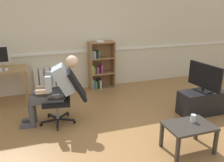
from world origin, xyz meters
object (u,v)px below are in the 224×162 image
object	(u,v)px
bookshelf	(100,67)
tv_screen	(205,77)
radiator	(50,80)
person_seated	(54,88)
office_chair	(66,95)
coffee_table	(189,129)
tv_stand	(201,102)
computer_mouse	(7,69)
drinking_glass	(193,118)

from	to	relation	value
bookshelf	tv_screen	xyz separation A→B (m)	(1.42, -2.02, 0.18)
radiator	person_seated	xyz separation A→B (m)	(-0.06, -1.60, 0.34)
radiator	office_chair	bearing A→B (deg)	-85.71
office_chair	person_seated	bearing A→B (deg)	-90.00
coffee_table	office_chair	bearing A→B (deg)	135.90
bookshelf	tv_stand	size ratio (longest dim) A/B	1.36
bookshelf	person_seated	size ratio (longest dim) A/B	0.98
computer_mouse	tv_screen	distance (m)	3.82
computer_mouse	coffee_table	distance (m)	3.59
bookshelf	coffee_table	distance (m)	3.01
radiator	tv_stand	world-z (taller)	radiator
bookshelf	drinking_glass	world-z (taller)	bookshelf
bookshelf	computer_mouse	bearing A→B (deg)	-168.63
tv_stand	drinking_glass	distance (m)	1.28
bookshelf	tv_screen	size ratio (longest dim) A/B	1.55
office_chair	drinking_glass	size ratio (longest dim) A/B	8.57
tv_screen	drinking_glass	size ratio (longest dim) A/B	6.83
computer_mouse	tv_screen	xyz separation A→B (m)	(3.46, -1.61, -0.05)
radiator	tv_screen	bearing A→B (deg)	-39.09
person_seated	tv_stand	world-z (taller)	person_seated
radiator	office_chair	distance (m)	1.64
tv_screen	coffee_table	size ratio (longest dim) A/B	1.13
radiator	person_seated	distance (m)	1.63
drinking_glass	radiator	bearing A→B (deg)	119.78
bookshelf	office_chair	xyz separation A→B (m)	(-1.07, -1.53, -0.02)
bookshelf	tv_stand	distance (m)	2.48
bookshelf	drinking_glass	distance (m)	2.96
drinking_glass	computer_mouse	bearing A→B (deg)	135.93
person_seated	tv_stand	bearing A→B (deg)	87.82
coffee_table	drinking_glass	size ratio (longest dim) A/B	6.05
radiator	person_seated	world-z (taller)	person_seated
computer_mouse	coffee_table	world-z (taller)	computer_mouse
radiator	office_chair	world-z (taller)	office_chair
computer_mouse	coffee_table	xyz separation A→B (m)	(2.48, -2.56, -0.43)
computer_mouse	drinking_glass	world-z (taller)	computer_mouse
radiator	coffee_table	size ratio (longest dim) A/B	1.08
office_chair	tv_stand	xyz separation A→B (m)	(2.48, -0.49, -0.29)
computer_mouse	office_chair	xyz separation A→B (m)	(0.98, -1.11, -0.25)
bookshelf	tv_screen	bearing A→B (deg)	-54.93
coffee_table	drinking_glass	distance (m)	0.17
radiator	coffee_table	bearing A→B (deg)	-62.23
person_seated	coffee_table	distance (m)	2.26
bookshelf	office_chair	world-z (taller)	bookshelf
office_chair	bookshelf	bearing A→B (deg)	153.94
radiator	tv_screen	world-z (taller)	tv_screen
tv_screen	radiator	bearing A→B (deg)	44.08
drinking_glass	tv_stand	bearing A→B (deg)	45.43
coffee_table	drinking_glass	xyz separation A→B (m)	(0.10, 0.06, 0.12)
office_chair	tv_screen	distance (m)	2.54
office_chair	drinking_glass	xyz separation A→B (m)	(1.60, -1.39, -0.06)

